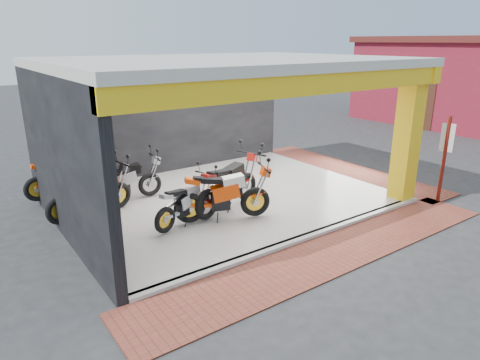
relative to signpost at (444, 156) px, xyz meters
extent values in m
plane|color=#2D2D30|center=(-4.48, 1.41, -1.25)|extent=(80.00, 80.00, 0.00)
cube|color=white|center=(-4.48, 3.41, -1.20)|extent=(8.00, 6.00, 0.10)
cube|color=beige|center=(-4.48, 3.41, 2.35)|extent=(8.40, 6.40, 0.20)
cube|color=black|center=(-4.48, 6.51, 0.50)|extent=(8.20, 0.20, 3.50)
cube|color=black|center=(-8.58, 3.41, 0.50)|extent=(0.20, 6.20, 3.50)
cube|color=yellow|center=(-0.73, 0.66, 0.50)|extent=(0.50, 0.50, 3.50)
cube|color=yellow|center=(-4.48, 0.41, 2.05)|extent=(8.40, 0.30, 0.40)
cube|color=yellow|center=(-0.48, 3.41, 2.05)|extent=(0.30, 6.40, 0.40)
cube|color=white|center=(-4.48, 0.39, -1.20)|extent=(8.00, 0.20, 0.10)
cube|color=brown|center=(-4.48, -0.39, -1.24)|extent=(9.00, 1.40, 0.03)
cube|color=brown|center=(0.32, 3.41, -1.24)|extent=(1.40, 7.00, 0.03)
cube|color=#3F1E14|center=(8.50, 5.91, -0.15)|extent=(0.06, 1.00, 2.20)
cylinder|color=maroon|center=(0.00, 0.00, -0.11)|extent=(0.09, 0.09, 2.29)
cube|color=white|center=(0.00, 0.00, 0.49)|extent=(0.14, 0.30, 0.73)
camera|label=1|loc=(-10.49, -5.60, 2.84)|focal=32.00mm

